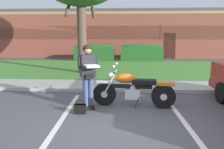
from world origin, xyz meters
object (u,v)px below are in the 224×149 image
object	(u,v)px
motorcycle	(137,89)
rider_person	(88,72)
hedge_left	(94,52)
handbag	(80,108)
brick_building	(109,34)
hedge_center_left	(142,52)

from	to	relation	value
motorcycle	rider_person	xyz separation A→B (m)	(-1.28, -0.31, 0.53)
motorcycle	hedge_left	world-z (taller)	hedge_left
motorcycle	handbag	bearing A→B (deg)	-155.99
hedge_left	brick_building	bearing A→B (deg)	84.64
hedge_center_left	brick_building	distance (m)	7.43
motorcycle	brick_building	world-z (taller)	brick_building
motorcycle	hedge_center_left	bearing A→B (deg)	84.94
rider_person	hedge_left	xyz separation A→B (m)	(-1.29, 10.88, -0.36)
handbag	hedge_center_left	bearing A→B (deg)	78.03
handbag	hedge_center_left	distance (m)	11.48
rider_person	motorcycle	bearing A→B (deg)	13.51
motorcycle	rider_person	distance (m)	1.41
hedge_center_left	motorcycle	bearing A→B (deg)	-95.06
motorcycle	rider_person	size ratio (longest dim) A/B	1.32
brick_building	motorcycle	bearing A→B (deg)	-83.62
hedge_center_left	hedge_left	bearing A→B (deg)	180.00
motorcycle	brick_building	xyz separation A→B (m)	(-1.93, 17.29, 1.54)
motorcycle	handbag	world-z (taller)	motorcycle
hedge_center_left	brick_building	size ratio (longest dim) A/B	0.12
hedge_center_left	brick_building	xyz separation A→B (m)	(-2.87, 6.71, 1.37)
brick_building	rider_person	bearing A→B (deg)	-87.86
rider_person	handbag	distance (m)	0.94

